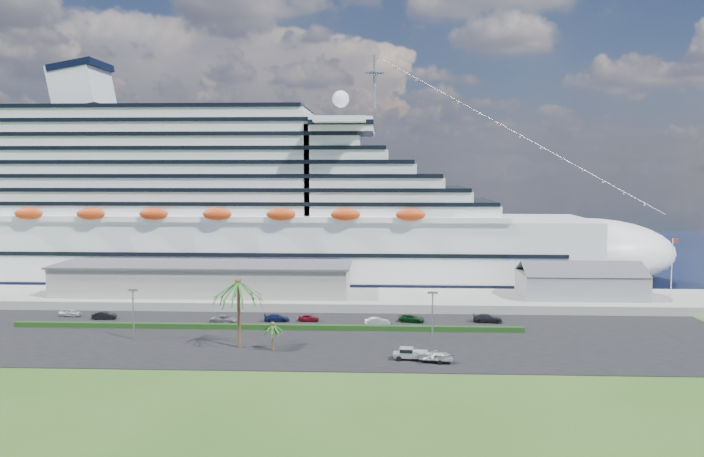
{
  "coord_description": "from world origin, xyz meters",
  "views": [
    {
      "loc": [
        12.27,
        -98.94,
        27.66
      ],
      "look_at": [
        6.25,
        30.0,
        16.37
      ],
      "focal_mm": 35.0,
      "sensor_mm": 36.0,
      "label": 1
    }
  ],
  "objects_px": {
    "parked_car_3": "(277,318)",
    "cruise_ship": "(243,214)",
    "pickup_truck": "(410,353)",
    "boat_trailer": "(437,355)"
  },
  "relations": [
    {
      "from": "pickup_truck",
      "to": "boat_trailer",
      "type": "height_order",
      "value": "pickup_truck"
    },
    {
      "from": "cruise_ship",
      "to": "parked_car_3",
      "type": "relative_size",
      "value": 41.95
    },
    {
      "from": "parked_car_3",
      "to": "boat_trailer",
      "type": "relative_size",
      "value": 0.75
    },
    {
      "from": "boat_trailer",
      "to": "parked_car_3",
      "type": "bearing_deg",
      "value": 136.76
    },
    {
      "from": "cruise_ship",
      "to": "parked_car_3",
      "type": "distance_m",
      "value": 47.0
    },
    {
      "from": "pickup_truck",
      "to": "parked_car_3",
      "type": "bearing_deg",
      "value": 134.13
    },
    {
      "from": "cruise_ship",
      "to": "pickup_truck",
      "type": "relative_size",
      "value": 37.72
    },
    {
      "from": "parked_car_3",
      "to": "cruise_ship",
      "type": "bearing_deg",
      "value": 17.25
    },
    {
      "from": "parked_car_3",
      "to": "pickup_truck",
      "type": "bearing_deg",
      "value": -137.78
    },
    {
      "from": "boat_trailer",
      "to": "pickup_truck",
      "type": "bearing_deg",
      "value": 159.47
    }
  ]
}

